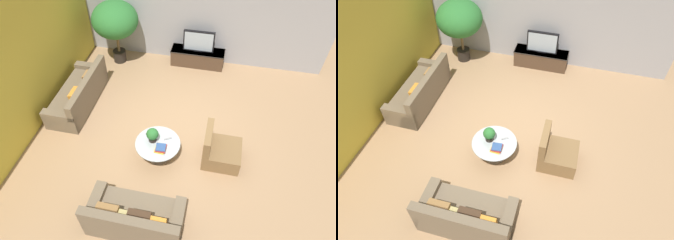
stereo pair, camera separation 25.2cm
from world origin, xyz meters
TOP-DOWN VIEW (x-y plane):
  - ground_plane at (0.00, 0.00)m, footprint 24.00×24.00m
  - back_wall_stone at (0.00, 3.26)m, footprint 7.40×0.12m
  - side_wall_left at (-3.26, 0.20)m, footprint 0.12×7.40m
  - media_console at (0.16, 2.94)m, footprint 1.56×0.50m
  - television at (0.16, 2.94)m, footprint 0.88×0.13m
  - coffee_table at (-0.19, -0.60)m, footprint 0.97×0.97m
  - couch_by_wall at (-2.56, 0.63)m, footprint 0.84×2.09m
  - couch_near_entry at (-0.22, -2.26)m, footprint 1.73×0.84m
  - armchair_wicker at (1.13, -0.41)m, footprint 0.80×0.76m
  - potted_palm_tall at (-2.15, 2.65)m, footprint 1.29×1.29m
  - potted_plant_tabletop at (-0.31, -0.54)m, footprint 0.26×0.26m
  - book_stack at (-0.09, -0.75)m, footprint 0.24×0.25m
  - remote_black at (-0.43, -0.37)m, footprint 0.14×0.14m
  - remote_silver at (-0.00, -0.44)m, footprint 0.16×0.12m

SIDE VIEW (x-z plane):
  - ground_plane at x=0.00m, z-range 0.00..0.00m
  - media_console at x=0.16m, z-range 0.01..0.49m
  - armchair_wicker at x=1.13m, z-range -0.16..0.70m
  - couch_by_wall at x=-2.56m, z-range -0.14..0.70m
  - couch_near_entry at x=-0.22m, z-range -0.13..0.71m
  - coffee_table at x=-0.19m, z-range 0.09..0.52m
  - remote_black at x=-0.43m, z-range 0.43..0.45m
  - remote_silver at x=0.00m, z-range 0.43..0.45m
  - book_stack at x=-0.09m, z-range 0.43..0.52m
  - potted_plant_tabletop at x=-0.31m, z-range 0.45..0.78m
  - television at x=0.16m, z-range 0.48..1.10m
  - potted_palm_tall at x=-2.15m, z-range 0.39..2.22m
  - back_wall_stone at x=0.00m, z-range 0.00..3.00m
  - side_wall_left at x=-3.26m, z-range 0.00..3.00m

